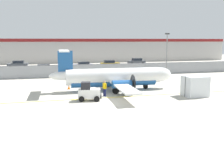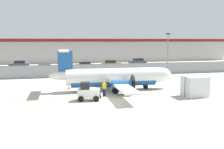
{
  "view_description": "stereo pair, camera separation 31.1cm",
  "coord_description": "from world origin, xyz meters",
  "px_view_note": "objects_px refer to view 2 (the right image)",
  "views": [
    {
      "loc": [
        -6.29,
        -23.26,
        6.02
      ],
      "look_at": [
        1.07,
        6.75,
        1.8
      ],
      "focal_mm": 40.0,
      "sensor_mm": 36.0,
      "label": 1
    },
    {
      "loc": [
        -5.99,
        -23.33,
        6.02
      ],
      "look_at": [
        1.07,
        6.75,
        1.8
      ],
      "focal_mm": 40.0,
      "sensor_mm": 36.0,
      "label": 2
    }
  ],
  "objects_px": {
    "baggage_tug": "(88,92)",
    "apron_light_pole": "(168,51)",
    "commuter_airplane": "(116,77)",
    "parked_car_4": "(138,61)",
    "parked_car_2": "(84,66)",
    "traffic_cone_near_left": "(69,87)",
    "parked_car_3": "(111,64)",
    "cargo_container": "(195,86)",
    "parked_car_1": "(44,69)",
    "parked_car_0": "(19,64)",
    "traffic_cone_near_right": "(81,89)",
    "ground_crew_worker": "(104,88)"
  },
  "relations": [
    {
      "from": "baggage_tug",
      "to": "apron_light_pole",
      "type": "height_order",
      "value": "apron_light_pole"
    },
    {
      "from": "traffic_cone_near_left",
      "to": "parked_car_3",
      "type": "relative_size",
      "value": 0.15
    },
    {
      "from": "commuter_airplane",
      "to": "parked_car_4",
      "type": "xyz_separation_m",
      "value": [
        12.9,
        29.26,
        -0.71
      ]
    },
    {
      "from": "parked_car_4",
      "to": "traffic_cone_near_right",
      "type": "bearing_deg",
      "value": 58.85
    },
    {
      "from": "traffic_cone_near_right",
      "to": "parked_car_4",
      "type": "relative_size",
      "value": 0.15
    },
    {
      "from": "traffic_cone_near_right",
      "to": "parked_car_1",
      "type": "relative_size",
      "value": 0.15
    },
    {
      "from": "cargo_container",
      "to": "parked_car_0",
      "type": "xyz_separation_m",
      "value": [
        -22.13,
        33.52,
        -0.21
      ]
    },
    {
      "from": "cargo_container",
      "to": "parked_car_4",
      "type": "distance_m",
      "value": 34.94
    },
    {
      "from": "parked_car_4",
      "to": "apron_light_pole",
      "type": "relative_size",
      "value": 0.58
    },
    {
      "from": "parked_car_0",
      "to": "parked_car_2",
      "type": "xyz_separation_m",
      "value": [
        13.38,
        -6.19,
        0.0
      ]
    },
    {
      "from": "commuter_airplane",
      "to": "cargo_container",
      "type": "xyz_separation_m",
      "value": [
        7.49,
        -5.26,
        -0.5
      ]
    },
    {
      "from": "parked_car_0",
      "to": "parked_car_4",
      "type": "height_order",
      "value": "same"
    },
    {
      "from": "baggage_tug",
      "to": "apron_light_pole",
      "type": "xyz_separation_m",
      "value": [
        15.6,
        14.57,
        3.45
      ]
    },
    {
      "from": "commuter_airplane",
      "to": "parked_car_2",
      "type": "height_order",
      "value": "commuter_airplane"
    },
    {
      "from": "commuter_airplane",
      "to": "parked_car_4",
      "type": "distance_m",
      "value": 31.98
    },
    {
      "from": "commuter_airplane",
      "to": "traffic_cone_near_right",
      "type": "distance_m",
      "value": 4.5
    },
    {
      "from": "cargo_container",
      "to": "traffic_cone_near_left",
      "type": "height_order",
      "value": "cargo_container"
    },
    {
      "from": "parked_car_4",
      "to": "traffic_cone_near_left",
      "type": "bearing_deg",
      "value": 55.03
    },
    {
      "from": "cargo_container",
      "to": "parked_car_2",
      "type": "relative_size",
      "value": 0.57
    },
    {
      "from": "commuter_airplane",
      "to": "baggage_tug",
      "type": "bearing_deg",
      "value": -130.57
    },
    {
      "from": "parked_car_1",
      "to": "parked_car_2",
      "type": "xyz_separation_m",
      "value": [
        7.82,
        4.04,
        0.0
      ]
    },
    {
      "from": "cargo_container",
      "to": "parked_car_1",
      "type": "bearing_deg",
      "value": 123.83
    },
    {
      "from": "ground_crew_worker",
      "to": "parked_car_0",
      "type": "distance_m",
      "value": 33.74
    },
    {
      "from": "baggage_tug",
      "to": "traffic_cone_near_left",
      "type": "height_order",
      "value": "baggage_tug"
    },
    {
      "from": "commuter_airplane",
      "to": "parked_car_3",
      "type": "xyz_separation_m",
      "value": [
        5.03,
        24.69,
        -0.71
      ]
    },
    {
      "from": "commuter_airplane",
      "to": "traffic_cone_near_left",
      "type": "height_order",
      "value": "commuter_airplane"
    },
    {
      "from": "parked_car_1",
      "to": "traffic_cone_near_left",
      "type": "bearing_deg",
      "value": 102.11
    },
    {
      "from": "parked_car_0",
      "to": "parked_car_3",
      "type": "xyz_separation_m",
      "value": [
        19.67,
        -3.57,
        0.0
      ]
    },
    {
      "from": "parked_car_1",
      "to": "parked_car_2",
      "type": "relative_size",
      "value": 0.97
    },
    {
      "from": "parked_car_3",
      "to": "cargo_container",
      "type": "bearing_deg",
      "value": -82.36
    },
    {
      "from": "parked_car_0",
      "to": "parked_car_4",
      "type": "bearing_deg",
      "value": -177.24
    },
    {
      "from": "parked_car_1",
      "to": "parked_car_3",
      "type": "xyz_separation_m",
      "value": [
        14.12,
        6.65,
        0.0
      ]
    },
    {
      "from": "parked_car_0",
      "to": "parked_car_3",
      "type": "distance_m",
      "value": 20.0
    },
    {
      "from": "ground_crew_worker",
      "to": "commuter_airplane",
      "type": "bearing_deg",
      "value": -161.73
    },
    {
      "from": "commuter_airplane",
      "to": "parked_car_3",
      "type": "height_order",
      "value": "commuter_airplane"
    },
    {
      "from": "traffic_cone_near_left",
      "to": "apron_light_pole",
      "type": "relative_size",
      "value": 0.09
    },
    {
      "from": "traffic_cone_near_left",
      "to": "parked_car_4",
      "type": "bearing_deg",
      "value": 55.92
    },
    {
      "from": "ground_crew_worker",
      "to": "traffic_cone_near_right",
      "type": "xyz_separation_m",
      "value": [
        -2.21,
        2.82,
        -0.64
      ]
    },
    {
      "from": "traffic_cone_near_left",
      "to": "parked_car_1",
      "type": "bearing_deg",
      "value": 102.3
    },
    {
      "from": "ground_crew_worker",
      "to": "parked_car_2",
      "type": "bearing_deg",
      "value": -129.2
    },
    {
      "from": "traffic_cone_near_left",
      "to": "ground_crew_worker",
      "type": "bearing_deg",
      "value": -55.15
    },
    {
      "from": "traffic_cone_near_left",
      "to": "cargo_container",
      "type": "bearing_deg",
      "value": -28.85
    },
    {
      "from": "ground_crew_worker",
      "to": "traffic_cone_near_left",
      "type": "xyz_separation_m",
      "value": [
        -3.48,
        5.0,
        -0.64
      ]
    },
    {
      "from": "parked_car_0",
      "to": "apron_light_pole",
      "type": "relative_size",
      "value": 0.58
    },
    {
      "from": "commuter_airplane",
      "to": "parked_car_0",
      "type": "height_order",
      "value": "commuter_airplane"
    },
    {
      "from": "parked_car_2",
      "to": "parked_car_4",
      "type": "xyz_separation_m",
      "value": [
        14.17,
        7.18,
        0.0
      ]
    },
    {
      "from": "parked_car_3",
      "to": "parked_car_0",
      "type": "bearing_deg",
      "value": 172.67
    },
    {
      "from": "parked_car_1",
      "to": "apron_light_pole",
      "type": "xyz_separation_m",
      "value": [
        20.66,
        -7.94,
        3.41
      ]
    },
    {
      "from": "traffic_cone_near_right",
      "to": "parked_car_2",
      "type": "distance_m",
      "value": 22.53
    },
    {
      "from": "baggage_tug",
      "to": "parked_car_0",
      "type": "height_order",
      "value": "baggage_tug"
    }
  ]
}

